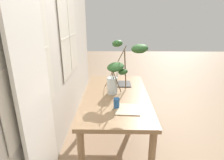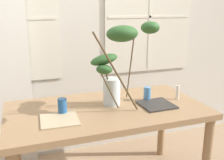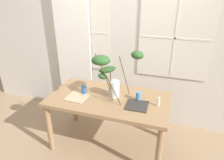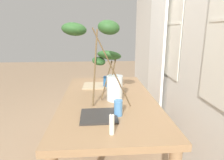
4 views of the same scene
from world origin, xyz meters
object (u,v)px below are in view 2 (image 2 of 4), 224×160
at_px(plate_square_left, 59,120).
at_px(pillar_candle, 178,92).
at_px(vase_with_branches, 117,62).
at_px(drinking_glass_blue_right, 147,94).
at_px(plate_square_right, 156,105).
at_px(drinking_glass_blue_left, 62,106).
at_px(dining_table, 107,119).

height_order(plate_square_left, pillar_candle, pillar_candle).
distance_m(vase_with_branches, pillar_candle, 0.67).
bearing_deg(pillar_candle, vase_with_branches, -175.06).
bearing_deg(drinking_glass_blue_right, plate_square_right, -83.90).
bearing_deg(drinking_glass_blue_left, plate_square_right, -6.49).
relative_size(vase_with_branches, pillar_candle, 5.03).
relative_size(vase_with_branches, plate_square_right, 2.62).
xyz_separation_m(dining_table, plate_square_left, (-0.40, -0.12, 0.11)).
bearing_deg(plate_square_left, drinking_glass_blue_left, 70.11).
height_order(drinking_glass_blue_right, plate_square_left, drinking_glass_blue_right).
height_order(vase_with_branches, plate_square_left, vase_with_branches).
xyz_separation_m(plate_square_left, plate_square_right, (0.80, 0.03, 0.00)).
xyz_separation_m(vase_with_branches, drinking_glass_blue_left, (-0.42, 0.06, -0.32)).
height_order(dining_table, vase_with_branches, vase_with_branches).
xyz_separation_m(drinking_glass_blue_left, pillar_candle, (1.01, -0.01, 0.00)).
bearing_deg(plate_square_left, vase_with_branches, 7.43).
relative_size(drinking_glass_blue_right, plate_square_right, 0.45).
distance_m(drinking_glass_blue_left, plate_square_left, 0.14).
relative_size(dining_table, pillar_candle, 11.57).
bearing_deg(drinking_glass_blue_left, vase_with_branches, -8.15).
distance_m(dining_table, pillar_candle, 0.67).
distance_m(drinking_glass_blue_left, drinking_glass_blue_right, 0.75).
bearing_deg(plate_square_left, plate_square_right, 2.44).
bearing_deg(drinking_glass_blue_right, vase_with_branches, -160.21).
distance_m(drinking_glass_blue_left, plate_square_right, 0.77).
bearing_deg(plate_square_left, pillar_candle, 6.04).
distance_m(plate_square_left, plate_square_right, 0.80).
bearing_deg(pillar_candle, drinking_glass_blue_right, 165.92).
relative_size(dining_table, vase_with_branches, 2.30).
xyz_separation_m(vase_with_branches, drinking_glass_blue_right, (0.32, 0.12, -0.32)).
xyz_separation_m(drinking_glass_blue_right, plate_square_left, (-0.79, -0.18, -0.05)).
bearing_deg(vase_with_branches, dining_table, 134.35).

